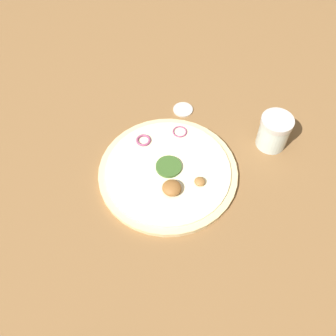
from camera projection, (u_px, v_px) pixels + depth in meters
The scene contains 4 objects.
ground_plane at pixel (168, 174), 0.78m from camera, with size 3.00×3.00×0.00m, color brown.
pizza at pixel (168, 172), 0.78m from camera, with size 0.28×0.28×0.03m.
spice_jar at pixel (274, 132), 0.80m from camera, with size 0.07×0.07×0.07m.
loose_cap at pixel (183, 109), 0.88m from camera, with size 0.04×0.04×0.01m.
Camera 1 is at (0.42, 0.11, 0.65)m, focal length 42.00 mm.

